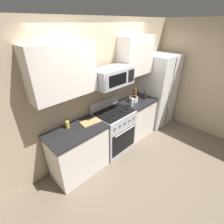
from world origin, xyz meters
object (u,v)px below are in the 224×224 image
object	(u,v)px
range_oven	(113,130)
cutting_board	(91,122)
microwave	(113,77)
bottle_soy	(145,95)
bottle_oil	(67,124)
utensil_crock	(134,99)
bottle_vinegar	(132,101)
refrigerator	(158,91)

from	to	relation	value
range_oven	cutting_board	world-z (taller)	range_oven
microwave	bottle_soy	bearing A→B (deg)	-5.03
range_oven	cutting_board	size ratio (longest dim) A/B	3.15
bottle_oil	utensil_crock	bearing A→B (deg)	-4.50
microwave	bottle_vinegar	distance (m)	0.79
range_oven	bottle_vinegar	world-z (taller)	bottle_vinegar
cutting_board	microwave	bearing A→B (deg)	-0.57
bottle_soy	utensil_crock	bearing A→B (deg)	161.01
cutting_board	refrigerator	bearing A→B (deg)	-1.27
range_oven	utensil_crock	distance (m)	0.85
range_oven	bottle_vinegar	xyz separation A→B (m)	(0.47, -0.08, 0.55)
bottle_vinegar	refrigerator	bearing A→B (deg)	3.08
utensil_crock	refrigerator	bearing A→B (deg)	-3.47
cutting_board	bottle_oil	size ratio (longest dim) A/B	1.95
microwave	utensil_crock	xyz separation A→B (m)	(0.69, 0.01, -0.67)
refrigerator	microwave	size ratio (longest dim) A/B	2.37
range_oven	refrigerator	size ratio (longest dim) A/B	0.59
refrigerator	bottle_vinegar	size ratio (longest dim) A/B	7.60
microwave	utensil_crock	distance (m)	0.96
refrigerator	bottle_vinegar	world-z (taller)	refrigerator
bottle_oil	bottle_soy	world-z (taller)	bottle_soy
bottle_vinegar	bottle_oil	size ratio (longest dim) A/B	1.36
refrigerator	bottle_oil	distance (m)	2.61
refrigerator	cutting_board	bearing A→B (deg)	178.73
bottle_soy	bottle_vinegar	bearing A→B (deg)	-177.77
cutting_board	bottle_soy	distance (m)	1.55
refrigerator	bottle_soy	bearing A→B (deg)	-176.26
microwave	bottle_soy	distance (m)	1.18
refrigerator	bottle_vinegar	bearing A→B (deg)	-176.92
cutting_board	bottle_vinegar	world-z (taller)	bottle_vinegar
bottle_vinegar	bottle_soy	distance (m)	0.51
refrigerator	microwave	world-z (taller)	refrigerator
cutting_board	bottle_soy	bearing A→B (deg)	-3.42
refrigerator	bottle_vinegar	distance (m)	1.18
range_oven	utensil_crock	world-z (taller)	utensil_crock
cutting_board	bottle_oil	bearing A→B (deg)	160.36
range_oven	bottle_oil	world-z (taller)	range_oven
range_oven	bottle_oil	bearing A→B (deg)	169.83
utensil_crock	range_oven	bearing A→B (deg)	-176.59
refrigerator	bottle_oil	bearing A→B (deg)	175.88
cutting_board	bottle_soy	xyz separation A→B (m)	(1.55, -0.09, 0.09)
range_oven	cutting_board	distance (m)	0.72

